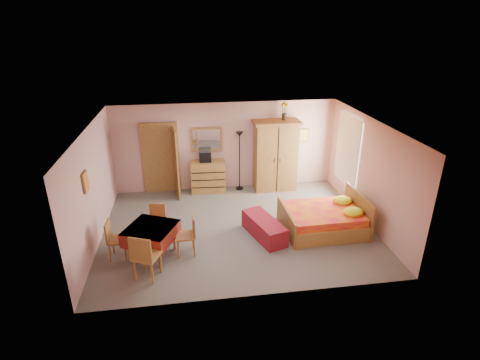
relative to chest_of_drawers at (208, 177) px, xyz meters
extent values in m
plane|color=#6A645E|center=(0.57, -2.26, -0.47)|extent=(6.50, 6.50, 0.00)
plane|color=brown|center=(0.57, -2.26, 2.13)|extent=(6.50, 6.50, 0.00)
cube|color=#C69490|center=(0.57, 0.24, 0.83)|extent=(6.50, 0.10, 2.60)
cube|color=#C69490|center=(0.57, -4.76, 0.83)|extent=(6.50, 0.10, 2.60)
cube|color=#C69490|center=(-2.68, -2.26, 0.83)|extent=(0.10, 5.00, 2.60)
cube|color=#C69490|center=(3.82, -2.26, 0.83)|extent=(0.10, 5.00, 2.60)
cube|color=#9E6B35|center=(-1.33, 0.21, 0.56)|extent=(1.06, 0.12, 2.15)
cube|color=white|center=(3.78, -1.06, 0.98)|extent=(0.08, 1.40, 1.95)
cube|color=orange|center=(-2.65, -2.86, 1.23)|extent=(0.04, 0.32, 0.42)
cube|color=#D8BF59|center=(2.92, 0.21, 1.08)|extent=(0.30, 0.04, 0.40)
cube|color=#A77738|center=(0.00, 0.00, 0.00)|extent=(1.02, 0.55, 0.94)
cube|color=silver|center=(0.00, 0.21, 1.08)|extent=(0.90, 0.10, 0.71)
cube|color=black|center=(-0.07, 0.02, 0.62)|extent=(0.34, 0.25, 0.31)
cube|color=black|center=(0.94, 0.03, 0.42)|extent=(0.28, 0.28, 1.78)
cube|color=olive|center=(1.99, -0.09, 0.58)|extent=(1.35, 0.71, 2.10)
cube|color=yellow|center=(2.23, 0.01, 1.88)|extent=(0.21, 0.21, 0.51)
cube|color=red|center=(2.59, -2.64, -0.03)|extent=(1.94, 1.54, 0.88)
cube|color=maroon|center=(1.12, -2.73, -0.24)|extent=(0.90, 1.44, 0.45)
cube|color=maroon|center=(-1.42, -3.15, -0.12)|extent=(1.27, 1.27, 0.70)
cube|color=#AB773A|center=(-1.46, -3.89, 0.03)|extent=(0.60, 0.60, 1.00)
cube|color=#AB6A3A|center=(-1.36, -2.46, -0.06)|extent=(0.44, 0.44, 0.82)
cube|color=#9A6434|center=(-2.13, -3.10, -0.04)|extent=(0.41, 0.41, 0.86)
cube|color=#AF6F3B|center=(-0.71, -3.17, -0.01)|extent=(0.43, 0.43, 0.91)
camera|label=1|loc=(-0.55, -10.22, 4.27)|focal=28.00mm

